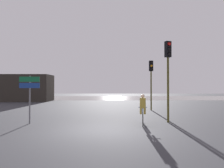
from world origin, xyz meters
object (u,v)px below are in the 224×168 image
at_px(traffic_light_near_right, 169,66).
at_px(traffic_light_far_right, 152,76).
at_px(direction_sign_post, 31,91).
at_px(distant_building, 19,88).
at_px(cyclist, 144,109).

height_order(traffic_light_near_right, traffic_light_far_right, traffic_light_near_right).
bearing_deg(direction_sign_post, traffic_light_far_right, -139.40).
bearing_deg(traffic_light_far_right, traffic_light_near_right, 79.47).
xyz_separation_m(distant_building, direction_sign_post, (9.07, -19.39, -0.09)).
bearing_deg(direction_sign_post, distant_building, -66.16).
bearing_deg(traffic_light_near_right, traffic_light_far_right, -111.45).
relative_size(traffic_light_far_right, cyclist, 2.52).
bearing_deg(cyclist, traffic_light_far_right, 84.27).
bearing_deg(traffic_light_near_right, distant_building, -68.05).
distance_m(traffic_light_far_right, direction_sign_post, 10.62).
relative_size(traffic_light_far_right, direction_sign_post, 1.65).
xyz_separation_m(direction_sign_post, cyclist, (6.08, -0.47, -0.97)).
xyz_separation_m(traffic_light_near_right, direction_sign_post, (-7.64, -0.45, -1.38)).
relative_size(distant_building, traffic_light_near_right, 2.08).
height_order(distant_building, traffic_light_far_right, traffic_light_far_right).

